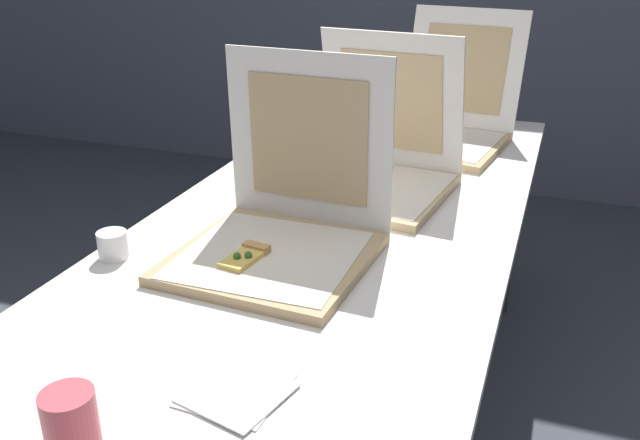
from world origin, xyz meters
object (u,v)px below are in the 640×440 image
object	(u,v)px
cup_white_near_left	(113,245)
cup_printed_front	(71,423)
table	(335,236)
napkin_pile	(236,391)
pizza_box_back	(443,126)
pizza_box_middle	(375,169)
cup_white_far	(296,153)
pizza_box_front	(280,230)

from	to	relation	value
cup_white_near_left	cup_printed_front	world-z (taller)	cup_printed_front
table	napkin_pile	distance (m)	0.70
pizza_box_back	cup_white_near_left	distance (m)	1.17
pizza_box_back	pizza_box_middle	bearing A→B (deg)	-92.59
pizza_box_middle	cup_printed_front	bearing A→B (deg)	-89.42
table	pizza_box_middle	distance (m)	0.24
cup_printed_front	napkin_pile	distance (m)	0.24
pizza_box_middle	napkin_pile	xyz separation A→B (m)	(0.04, -0.90, -0.05)
cup_printed_front	pizza_box_middle	bearing A→B (deg)	84.51
pizza_box_back	napkin_pile	world-z (taller)	pizza_box_back
cup_white_far	pizza_box_back	bearing A→B (deg)	43.00
cup_white_near_left	cup_white_far	bearing A→B (deg)	79.92
pizza_box_front	pizza_box_back	distance (m)	0.95
pizza_box_middle	cup_white_near_left	bearing A→B (deg)	-118.98
pizza_box_front	cup_white_near_left	bearing A→B (deg)	-154.82
cup_white_near_left	cup_printed_front	distance (m)	0.59
table	cup_white_far	world-z (taller)	cup_white_far
cup_white_far	pizza_box_middle	bearing A→B (deg)	-26.82
table	pizza_box_front	world-z (taller)	pizza_box_front
table	napkin_pile	bearing A→B (deg)	-83.45
table	pizza_box_back	distance (m)	0.72
pizza_box_front	pizza_box_back	world-z (taller)	pizza_box_front
cup_printed_front	napkin_pile	xyz separation A→B (m)	(0.15, 0.19, -0.04)
pizza_box_back	cup_white_far	size ratio (longest dim) A/B	8.33
table	cup_white_far	distance (m)	0.43
napkin_pile	pizza_box_back	bearing A→B (deg)	88.03
table	cup_white_near_left	size ratio (longest dim) A/B	33.53
cup_white_far	cup_printed_front	size ratio (longest dim) A/B	0.67
table	cup_white_far	xyz separation A→B (m)	(-0.24, 0.35, 0.08)
pizza_box_front	cup_white_far	distance (m)	0.62
pizza_box_middle	napkin_pile	distance (m)	0.91
pizza_box_back	table	bearing A→B (deg)	-92.45
cup_printed_front	napkin_pile	size ratio (longest dim) A/B	0.57
pizza_box_middle	napkin_pile	bearing A→B (deg)	-81.28
table	pizza_box_middle	world-z (taller)	pizza_box_middle
pizza_box_front	napkin_pile	distance (m)	0.48
pizza_box_back	cup_white_near_left	bearing A→B (deg)	-107.10
napkin_pile	cup_white_far	bearing A→B (deg)	107.06
pizza_box_front	pizza_box_middle	bearing A→B (deg)	83.06
table	cup_white_near_left	world-z (taller)	cup_white_near_left
table	cup_printed_front	bearing A→B (deg)	-94.38
table	napkin_pile	world-z (taller)	napkin_pile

